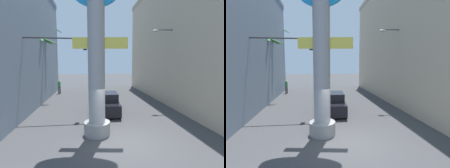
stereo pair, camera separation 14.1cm
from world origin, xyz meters
TOP-DOWN VIEW (x-y plane):
  - ground_plane at (0.00, 10.00)m, footprint 85.74×85.74m
  - building_right at (9.43, 6.70)m, footprint 8.49×27.05m
  - neon_sign_pole at (-1.23, 1.27)m, footprint 3.13×1.39m
  - street_lamp at (5.77, 6.32)m, footprint 2.75×0.28m
  - traffic_light_mast at (-4.59, 4.84)m, footprint 5.20×0.32m
  - car_lead at (-0.38, 5.62)m, footprint 2.17×4.70m
  - palm_tree_mid_right at (6.40, 12.70)m, footprint 2.23×2.40m
  - palm_tree_mid_left at (-6.22, 10.49)m, footprint 3.15×3.18m
  - palm_tree_far_left at (-6.39, 17.97)m, footprint 2.53×2.65m
  - pedestrian_by_sign at (5.72, 1.01)m, footprint 0.42×0.42m
  - pedestrian_far_left at (-5.31, 14.36)m, footprint 0.46×0.46m
  - fire_hydrant at (5.63, 1.37)m, footprint 0.22×0.22m

SIDE VIEW (x-z plane):
  - ground_plane at x=0.00m, z-range 0.00..0.00m
  - fire_hydrant at x=5.63m, z-range -0.01..0.71m
  - car_lead at x=-0.38m, z-range -0.08..1.48m
  - pedestrian_by_sign at x=5.72m, z-range 0.13..1.72m
  - pedestrian_far_left at x=-5.31m, z-range 0.14..1.81m
  - traffic_light_mast at x=-4.59m, z-range 1.18..6.78m
  - palm_tree_mid_left at x=-6.22m, z-range 0.93..7.22m
  - street_lamp at x=5.77m, z-range 0.76..7.42m
  - neon_sign_pole at x=-1.23m, z-range -0.64..9.00m
  - palm_tree_mid_right at x=6.40m, z-range 0.57..9.13m
  - palm_tree_far_left at x=-6.39m, z-range 0.66..9.37m
  - building_right at x=9.43m, z-range 0.01..12.36m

